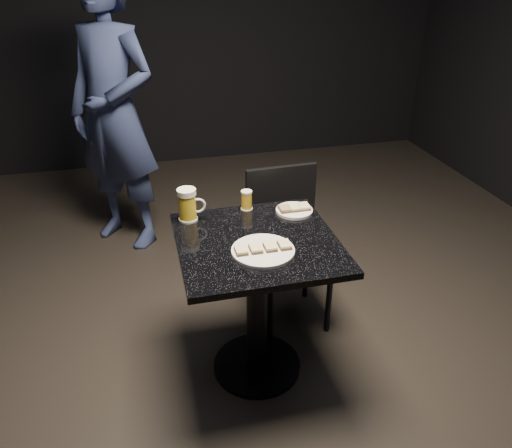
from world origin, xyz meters
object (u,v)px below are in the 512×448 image
object	(u,v)px
plate_large	(263,251)
table	(257,285)
beer_mug	(188,205)
plate_small	(294,211)
patron	(114,114)
beer_tumbler	(247,200)
chair	(287,237)

from	to	relation	value
plate_large	table	xyz separation A→B (m)	(0.00, 0.10, -0.25)
plate_large	beer_mug	bearing A→B (deg)	126.23
plate_large	plate_small	world-z (taller)	same
patron	beer_mug	bearing A→B (deg)	-35.01
patron	table	distance (m)	1.68
beer_tumbler	patron	bearing A→B (deg)	117.02
plate_large	plate_small	size ratio (longest dim) A/B	1.50
beer_mug	table	bearing A→B (deg)	-44.33
plate_large	beer_tumbler	bearing A→B (deg)	86.77
table	beer_mug	xyz separation A→B (m)	(-0.27, 0.26, 0.32)
beer_mug	chair	bearing A→B (deg)	15.12
chair	beer_tumbler	bearing A→B (deg)	-157.77
plate_large	plate_small	bearing A→B (deg)	53.30
beer_mug	patron	bearing A→B (deg)	104.58
plate_small	chair	size ratio (longest dim) A/B	0.21
beer_tumbler	plate_small	bearing A→B (deg)	-21.52
table	chair	distance (m)	0.49
patron	beer_tumbler	size ratio (longest dim) A/B	18.99
chair	plate_large	bearing A→B (deg)	-117.78
patron	beer_tumbler	world-z (taller)	patron
plate_large	plate_small	xyz separation A→B (m)	(0.24, 0.32, 0.00)
chair	plate_small	bearing A→B (deg)	-98.37
patron	beer_mug	size ratio (longest dim) A/B	11.78
beer_tumbler	chair	world-z (taller)	chair
plate_small	beer_tumbler	distance (m)	0.24
beer_tumbler	plate_large	bearing A→B (deg)	-93.23
beer_tumbler	chair	distance (m)	0.40
beer_tumbler	beer_mug	bearing A→B (deg)	-171.28
plate_small	table	size ratio (longest dim) A/B	0.24
patron	table	bearing A→B (deg)	-28.20
table	beer_tumbler	xyz separation A→B (m)	(0.02, 0.31, 0.29)
plate_large	table	bearing A→B (deg)	89.91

